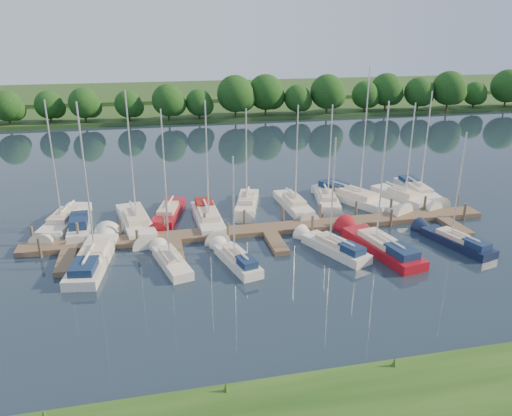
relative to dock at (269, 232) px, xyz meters
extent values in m
plane|color=#17222F|center=(0.00, -7.31, -0.20)|extent=(260.00, 260.00, 0.00)
cube|color=brown|center=(0.00, 0.69, 0.00)|extent=(40.00, 2.00, 0.40)
cube|color=brown|center=(-16.00, -2.31, 0.00)|extent=(1.20, 4.00, 0.40)
cube|color=brown|center=(-8.00, -2.31, 0.00)|extent=(1.20, 4.00, 0.40)
cube|color=brown|center=(0.00, -2.31, 0.00)|extent=(1.20, 4.00, 0.40)
cube|color=brown|center=(8.00, -2.31, 0.00)|extent=(1.20, 4.00, 0.40)
cube|color=brown|center=(16.00, -2.31, 0.00)|extent=(1.20, 4.00, 0.40)
cylinder|color=#473D33|center=(-19.00, 1.99, 0.40)|extent=(0.24, 0.24, 2.00)
cylinder|color=#473D33|center=(-15.55, 1.99, 0.40)|extent=(0.24, 0.24, 2.00)
cylinder|color=#473D33|center=(-12.09, 1.99, 0.40)|extent=(0.24, 0.24, 2.00)
cylinder|color=#473D33|center=(-8.64, 1.99, 0.40)|extent=(0.24, 0.24, 2.00)
cylinder|color=#473D33|center=(-5.18, 1.99, 0.40)|extent=(0.24, 0.24, 2.00)
cylinder|color=#473D33|center=(-1.73, 1.99, 0.40)|extent=(0.24, 0.24, 2.00)
cylinder|color=#473D33|center=(1.73, 1.99, 0.40)|extent=(0.24, 0.24, 2.00)
cylinder|color=#473D33|center=(5.18, 1.99, 0.40)|extent=(0.24, 0.24, 2.00)
cylinder|color=#473D33|center=(8.64, 1.99, 0.40)|extent=(0.24, 0.24, 2.00)
cylinder|color=#473D33|center=(12.09, 1.99, 0.40)|extent=(0.24, 0.24, 2.00)
cylinder|color=#473D33|center=(15.55, 1.99, 0.40)|extent=(0.24, 0.24, 2.00)
cylinder|color=#473D33|center=(19.00, 1.99, 0.40)|extent=(0.24, 0.24, 2.00)
cylinder|color=#473D33|center=(-18.00, -0.61, 0.40)|extent=(0.24, 0.24, 2.00)
cylinder|color=#473D33|center=(-10.80, -0.61, 0.40)|extent=(0.24, 0.24, 2.00)
cylinder|color=#473D33|center=(-3.60, -0.61, 0.40)|extent=(0.24, 0.24, 2.00)
cylinder|color=#473D33|center=(3.60, -0.61, 0.40)|extent=(0.24, 0.24, 2.00)
cylinder|color=#473D33|center=(10.80, -0.61, 0.40)|extent=(0.24, 0.24, 2.00)
cylinder|color=#473D33|center=(18.00, -0.61, 0.40)|extent=(0.24, 0.24, 2.00)
cube|color=#29451A|center=(0.00, 67.69, 0.10)|extent=(180.00, 30.00, 0.60)
cube|color=#2F5224|center=(0.00, 92.69, 0.50)|extent=(220.00, 40.00, 1.40)
cylinder|color=#38281C|center=(-30.75, 55.23, 0.86)|extent=(0.36, 0.36, 2.12)
sphere|color=#10370F|center=(-30.75, 55.23, 3.46)|extent=(4.95, 4.95, 4.95)
sphere|color=#10370F|center=(-29.68, 55.43, 2.75)|extent=(3.54, 3.54, 3.54)
cylinder|color=#38281C|center=(-25.90, 56.06, 1.05)|extent=(0.36, 0.36, 2.50)
sphere|color=#10370F|center=(-25.90, 56.06, 4.11)|extent=(5.84, 5.84, 5.84)
sphere|color=#10370F|center=(-24.65, 56.26, 3.28)|extent=(4.17, 4.17, 4.17)
cylinder|color=#38281C|center=(-18.47, 55.33, 0.93)|extent=(0.36, 0.36, 2.26)
sphere|color=#10370F|center=(-18.47, 55.33, 3.69)|extent=(5.27, 5.27, 5.27)
sphere|color=#10370F|center=(-17.34, 55.53, 2.94)|extent=(3.76, 3.76, 3.76)
cylinder|color=#38281C|center=(-12.74, 53.66, 0.94)|extent=(0.36, 0.36, 2.28)
sphere|color=#10370F|center=(-12.74, 53.66, 3.72)|extent=(5.32, 5.32, 5.32)
sphere|color=#10370F|center=(-11.60, 53.86, 2.96)|extent=(3.80, 3.80, 3.80)
cylinder|color=#38281C|center=(-5.49, 53.16, 0.88)|extent=(0.36, 0.36, 2.15)
sphere|color=#10370F|center=(-5.49, 53.16, 3.51)|extent=(5.03, 5.03, 5.03)
sphere|color=#10370F|center=(-4.41, 53.36, 2.79)|extent=(3.59, 3.59, 3.59)
cylinder|color=#38281C|center=(0.03, 53.99, 1.09)|extent=(0.36, 0.36, 2.58)
sphere|color=#10370F|center=(0.03, 53.99, 4.24)|extent=(6.02, 6.02, 6.02)
sphere|color=#10370F|center=(1.31, 54.19, 3.38)|extent=(4.30, 4.30, 4.30)
cylinder|color=#38281C|center=(6.22, 53.00, 1.20)|extent=(0.36, 0.36, 2.80)
sphere|color=#10370F|center=(6.22, 53.00, 4.62)|extent=(6.53, 6.53, 6.53)
sphere|color=#10370F|center=(7.62, 53.20, 3.69)|extent=(4.66, 4.66, 4.66)
cylinder|color=#38281C|center=(11.82, 54.69, 1.04)|extent=(0.36, 0.36, 2.48)
sphere|color=#10370F|center=(11.82, 54.69, 4.07)|extent=(5.78, 5.78, 5.78)
sphere|color=#10370F|center=(13.05, 54.89, 3.24)|extent=(4.13, 4.13, 4.13)
cylinder|color=#38281C|center=(18.47, 53.01, 1.10)|extent=(0.36, 0.36, 2.59)
sphere|color=#10370F|center=(18.47, 53.01, 4.26)|extent=(6.05, 6.05, 6.05)
sphere|color=#10370F|center=(19.77, 53.21, 3.40)|extent=(4.32, 4.32, 4.32)
cylinder|color=#38281C|center=(24.73, 56.62, 1.04)|extent=(0.36, 0.36, 2.48)
sphere|color=#10370F|center=(24.73, 56.62, 4.07)|extent=(5.79, 5.79, 5.79)
sphere|color=#10370F|center=(25.97, 56.82, 3.25)|extent=(4.14, 4.14, 4.14)
cylinder|color=#38281C|center=(31.96, 56.48, 0.95)|extent=(0.36, 0.36, 2.30)
sphere|color=#10370F|center=(31.96, 56.48, 3.77)|extent=(5.38, 5.38, 5.38)
sphere|color=#10370F|center=(33.11, 56.68, 3.00)|extent=(3.84, 3.84, 3.84)
cylinder|color=#38281C|center=(37.60, 53.52, 0.86)|extent=(0.36, 0.36, 2.12)
sphere|color=#10370F|center=(37.60, 53.52, 3.46)|extent=(4.96, 4.96, 4.96)
sphere|color=#10370F|center=(38.66, 53.72, 2.75)|extent=(3.54, 3.54, 3.54)
cylinder|color=#38281C|center=(43.96, 56.29, 1.21)|extent=(0.36, 0.36, 2.82)
sphere|color=#10370F|center=(43.96, 56.29, 4.66)|extent=(6.59, 6.59, 6.59)
sphere|color=#10370F|center=(45.37, 56.49, 3.72)|extent=(4.71, 4.71, 4.71)
cylinder|color=#38281C|center=(50.90, 53.94, 0.90)|extent=(0.36, 0.36, 2.20)
sphere|color=#10370F|center=(50.90, 53.94, 3.58)|extent=(5.13, 5.13, 5.13)
sphere|color=#10370F|center=(52.00, 54.14, 2.85)|extent=(3.66, 3.66, 3.66)
cylinder|color=#38281C|center=(57.58, 56.04, 0.89)|extent=(0.36, 0.36, 2.18)
sphere|color=#10370F|center=(57.58, 56.04, 3.56)|extent=(5.09, 5.09, 5.09)
sphere|color=#10370F|center=(58.67, 56.24, 2.83)|extent=(3.64, 3.64, 3.64)
cylinder|color=#38281C|center=(63.07, 54.83, 0.81)|extent=(0.36, 0.36, 2.01)
sphere|color=#10370F|center=(63.07, 54.83, 3.26)|extent=(4.69, 4.69, 4.69)
sphere|color=#10370F|center=(64.08, 55.03, 2.59)|extent=(3.35, 3.35, 3.35)
cube|color=silver|center=(-17.07, 6.12, -0.05)|extent=(3.91, 7.87, 1.22)
cone|color=silver|center=(-17.99, 2.45, -0.05)|extent=(1.68, 2.83, 1.06)
cube|color=beige|center=(-17.16, 5.75, 0.74)|extent=(2.38, 3.69, 0.56)
cylinder|color=silver|center=(-17.25, 5.38, 5.69)|extent=(0.12, 0.12, 10.23)
cylinder|color=silver|center=(-16.88, 6.85, 1.19)|extent=(0.93, 3.33, 0.10)
cylinder|color=silver|center=(-16.88, 6.85, 1.19)|extent=(0.93, 2.99, 0.20)
cube|color=silver|center=(-15.67, 4.04, -0.05)|extent=(1.97, 5.38, 1.01)
cone|color=silver|center=(-15.56, 1.38, -0.05)|extent=(0.94, 1.63, 0.88)
cube|color=#142648|center=(-15.67, 4.04, 0.76)|extent=(1.52, 2.98, 0.91)
cube|color=silver|center=(-11.03, 4.51, -0.05)|extent=(3.63, 8.41, 1.21)
cone|color=silver|center=(-10.33, 0.50, -0.05)|extent=(1.61, 3.00, 1.14)
cube|color=beige|center=(-10.96, 4.11, 0.74)|extent=(2.31, 3.90, 0.55)
cylinder|color=silver|center=(-10.89, 3.70, 6.06)|extent=(0.12, 0.12, 10.99)
cylinder|color=silver|center=(-11.16, 5.31, 1.18)|extent=(0.72, 3.63, 0.10)
cylinder|color=silver|center=(-11.16, 5.31, 1.18)|extent=(0.75, 3.24, 0.20)
cube|color=maroon|center=(-8.00, 6.36, -0.05)|extent=(3.63, 7.15, 1.03)
cone|color=maroon|center=(-8.89, 3.03, -0.05)|extent=(1.55, 2.58, 0.96)
cube|color=beige|center=(-8.09, 6.02, 0.59)|extent=(2.19, 3.37, 0.47)
cylinder|color=silver|center=(-8.18, 5.69, 5.10)|extent=(0.12, 0.12, 9.29)
cylinder|color=silver|center=(-7.82, 7.02, 0.97)|extent=(0.89, 3.02, 0.10)
cylinder|color=silver|center=(-7.82, 7.02, 0.97)|extent=(0.90, 2.71, 0.20)
cube|color=silver|center=(-4.70, 3.81, -0.05)|extent=(2.31, 7.58, 1.22)
cone|color=silver|center=(-4.60, 0.05, -0.05)|extent=(1.12, 2.66, 1.05)
cube|color=beige|center=(-4.69, 3.44, 0.74)|extent=(1.67, 3.43, 0.55)
cube|color=maroon|center=(-4.76, 5.92, 0.85)|extent=(1.54, 2.30, 0.61)
cylinder|color=silver|center=(-4.68, 3.06, 5.66)|extent=(0.12, 0.12, 10.16)
cylinder|color=silver|center=(-4.72, 4.57, 1.19)|extent=(0.19, 3.39, 0.10)
cylinder|color=silver|center=(-4.72, 4.57, 1.19)|extent=(0.28, 3.01, 0.20)
cube|color=silver|center=(-0.43, 7.16, -0.05)|extent=(3.59, 6.81, 1.19)
cone|color=silver|center=(-1.34, 4.01, -0.05)|extent=(1.52, 2.46, 0.92)
cube|color=beige|center=(-0.52, 6.84, 0.72)|extent=(2.15, 3.22, 0.54)
cylinder|color=silver|center=(-0.61, 6.53, 4.98)|extent=(0.12, 0.12, 8.85)
cylinder|color=silver|center=(-0.25, 7.79, 1.15)|extent=(0.92, 2.86, 0.10)
cylinder|color=silver|center=(-0.25, 7.79, 1.15)|extent=(0.92, 2.57, 0.20)
cube|color=silver|center=(3.85, 5.98, -0.05)|extent=(2.24, 6.92, 1.15)
cone|color=silver|center=(4.01, 2.57, -0.05)|extent=(1.07, 2.43, 0.96)
cube|color=beige|center=(3.86, 5.64, 0.69)|extent=(1.58, 3.14, 0.52)
cylinder|color=silver|center=(3.88, 5.30, 5.14)|extent=(0.12, 0.12, 9.22)
cylinder|color=silver|center=(3.81, 6.67, 1.10)|extent=(0.25, 3.07, 0.10)
cylinder|color=silver|center=(3.81, 6.67, 1.10)|extent=(0.33, 2.74, 0.20)
cube|color=silver|center=(7.56, 6.70, -0.05)|extent=(3.25, 6.96, 1.08)
cone|color=silver|center=(6.85, 3.42, -0.05)|extent=(1.41, 2.49, 0.94)
cube|color=beige|center=(7.49, 6.37, 0.63)|extent=(2.01, 3.25, 0.49)
cylinder|color=silver|center=(7.42, 6.04, 5.02)|extent=(0.12, 0.12, 9.06)
cylinder|color=silver|center=(7.70, 7.35, 1.03)|extent=(0.73, 2.97, 0.10)
cylinder|color=silver|center=(7.70, 7.35, 1.03)|extent=(0.76, 2.67, 0.20)
cube|color=silver|center=(10.24, 6.51, -0.05)|extent=(6.46, 9.32, 1.22)
cone|color=silver|center=(12.33, 2.43, -0.05)|extent=(2.60, 3.44, 1.28)
cube|color=beige|center=(10.45, 6.10, 0.74)|extent=(3.59, 4.55, 0.55)
cube|color=#142648|center=(9.07, 8.79, 0.85)|extent=(2.85, 3.26, 0.61)
cylinder|color=silver|center=(10.66, 5.69, 6.76)|extent=(0.12, 0.12, 12.36)
cylinder|color=silver|center=(9.82, 7.32, 1.19)|extent=(1.97, 3.71, 0.10)
cylinder|color=silver|center=(9.82, 7.32, 1.19)|extent=(1.85, 3.35, 0.20)
cube|color=silver|center=(15.04, 5.74, -0.05)|extent=(3.83, 6.97, 1.17)
cone|color=silver|center=(16.06, 2.55, -0.05)|extent=(1.61, 2.52, 0.94)
cube|color=beige|center=(15.15, 5.42, 0.71)|extent=(2.26, 3.31, 0.53)
cylinder|color=silver|center=(15.25, 5.10, 5.08)|extent=(0.12, 0.12, 9.06)
cylinder|color=silver|center=(14.84, 6.38, 1.13)|extent=(1.01, 2.91, 0.10)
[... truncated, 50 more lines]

